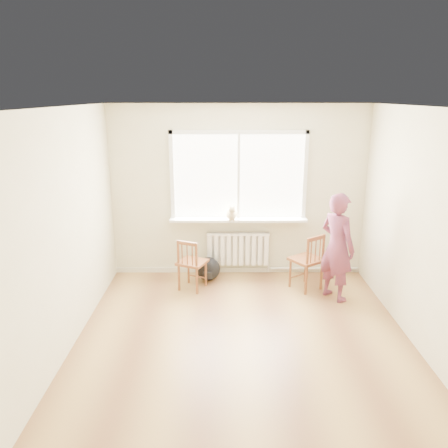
{
  "coord_description": "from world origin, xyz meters",
  "views": [
    {
      "loc": [
        -0.24,
        -4.46,
        2.82
      ],
      "look_at": [
        -0.23,
        1.2,
        1.14
      ],
      "focal_mm": 35.0,
      "sensor_mm": 36.0,
      "label": 1
    }
  ],
  "objects_px": {
    "person": "(337,247)",
    "backpack": "(208,269)",
    "cat": "(232,213)",
    "chair_left": "(191,264)",
    "chair_right": "(309,262)"
  },
  "relations": [
    {
      "from": "chair_left",
      "to": "chair_right",
      "type": "relative_size",
      "value": 0.91
    },
    {
      "from": "chair_right",
      "to": "cat",
      "type": "distance_m",
      "value": 1.38
    },
    {
      "from": "chair_left",
      "to": "cat",
      "type": "height_order",
      "value": "cat"
    },
    {
      "from": "cat",
      "to": "person",
      "type": "bearing_deg",
      "value": -29.83
    },
    {
      "from": "person",
      "to": "cat",
      "type": "relative_size",
      "value": 3.92
    },
    {
      "from": "cat",
      "to": "chair_right",
      "type": "bearing_deg",
      "value": -24.88
    },
    {
      "from": "person",
      "to": "cat",
      "type": "xyz_separation_m",
      "value": [
        -1.46,
        0.77,
        0.28
      ]
    },
    {
      "from": "person",
      "to": "backpack",
      "type": "distance_m",
      "value": 2.02
    },
    {
      "from": "chair_right",
      "to": "backpack",
      "type": "relative_size",
      "value": 2.29
    },
    {
      "from": "person",
      "to": "chair_left",
      "type": "bearing_deg",
      "value": 47.43
    },
    {
      "from": "chair_left",
      "to": "chair_right",
      "type": "xyz_separation_m",
      "value": [
        1.75,
        0.01,
        0.04
      ]
    },
    {
      "from": "chair_right",
      "to": "backpack",
      "type": "xyz_separation_m",
      "value": [
        -1.51,
        0.34,
        -0.25
      ]
    },
    {
      "from": "cat",
      "to": "backpack",
      "type": "height_order",
      "value": "cat"
    },
    {
      "from": "person",
      "to": "cat",
      "type": "distance_m",
      "value": 1.68
    },
    {
      "from": "cat",
      "to": "chair_left",
      "type": "bearing_deg",
      "value": -143.92
    }
  ]
}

